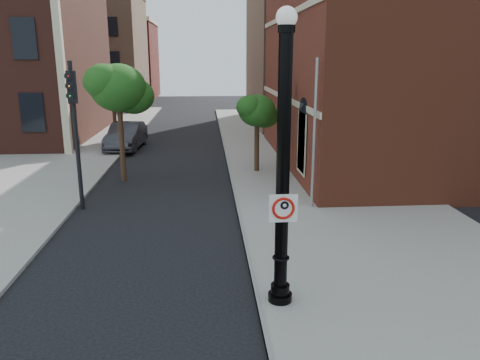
{
  "coord_description": "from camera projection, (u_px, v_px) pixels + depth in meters",
  "views": [
    {
      "loc": [
        0.92,
        -10.2,
        5.49
      ],
      "look_at": [
        1.82,
        2.0,
        2.29
      ],
      "focal_mm": 35.0,
      "sensor_mm": 36.0,
      "label": 1
    }
  ],
  "objects": [
    {
      "name": "traffic_signal_left",
      "position": [
        74.0,
        112.0,
        16.58
      ],
      "size": [
        0.4,
        0.47,
        5.4
      ],
      "rotation": [
        0.0,
        0.0,
        0.23
      ],
      "color": "black",
      "rests_on": "ground"
    },
    {
      "name": "street_tree_b",
      "position": [
        113.0,
        87.0,
        29.65
      ],
      "size": [
        2.61,
        2.36,
        4.71
      ],
      "color": "#352215",
      "rests_on": "ground"
    },
    {
      "name": "utility_pole",
      "position": [
        314.0,
        137.0,
        16.78
      ],
      "size": [
        0.11,
        0.11,
        5.5
      ],
      "primitive_type": "cylinder",
      "color": "#999999",
      "rests_on": "ground"
    },
    {
      "name": "street_tree_a",
      "position": [
        119.0,
        89.0,
        20.61
      ],
      "size": [
        2.92,
        2.64,
        5.26
      ],
      "color": "#352215",
      "rests_on": "ground"
    },
    {
      "name": "ground",
      "position": [
        170.0,
        295.0,
        11.17
      ],
      "size": [
        120.0,
        120.0,
        0.0
      ],
      "primitive_type": "plane",
      "color": "black",
      "rests_on": "ground"
    },
    {
      "name": "bg_building_red",
      "position": [
        112.0,
        61.0,
        65.01
      ],
      "size": [
        12.0,
        12.0,
        10.0
      ],
      "primitive_type": "cube",
      "color": "maroon",
      "rests_on": "ground"
    },
    {
      "name": "traffic_signal_right",
      "position": [
        285.0,
        109.0,
        20.92
      ],
      "size": [
        0.32,
        0.4,
        4.83
      ],
      "rotation": [
        0.0,
        0.0,
        -0.07
      ],
      "color": "black",
      "rests_on": "ground"
    },
    {
      "name": "no_parking_sign",
      "position": [
        283.0,
        208.0,
        9.96
      ],
      "size": [
        0.62,
        0.07,
        0.62
      ],
      "rotation": [
        0.0,
        0.0,
        0.01
      ],
      "color": "white",
      "rests_on": "ground"
    },
    {
      "name": "lamppost",
      "position": [
        283.0,
        179.0,
        9.97
      ],
      "size": [
        0.55,
        0.55,
        6.47
      ],
      "color": "black",
      "rests_on": "ground"
    },
    {
      "name": "parked_car",
      "position": [
        126.0,
        136.0,
        28.82
      ],
      "size": [
        2.07,
        5.08,
        1.64
      ],
      "primitive_type": "imported",
      "rotation": [
        0.0,
        0.0,
        -0.07
      ],
      "color": "#2D2D32",
      "rests_on": "ground"
    },
    {
      "name": "bg_building_tan_b",
      "position": [
        383.0,
        39.0,
        39.47
      ],
      "size": [
        22.0,
        14.0,
        14.0
      ],
      "primitive_type": "cube",
      "color": "#966E52",
      "rests_on": "ground"
    },
    {
      "name": "bg_building_tan_a",
      "position": [
        86.0,
        53.0,
        51.25
      ],
      "size": [
        12.0,
        12.0,
        12.0
      ],
      "primitive_type": "cube",
      "color": "#966E52",
      "rests_on": "ground"
    },
    {
      "name": "sidewalk_right",
      "position": [
        319.0,
        181.0,
        21.23
      ],
      "size": [
        8.0,
        60.0,
        0.12
      ],
      "primitive_type": "cube",
      "color": "gray",
      "rests_on": "ground"
    },
    {
      "name": "street_tree_c",
      "position": [
        258.0,
        112.0,
        22.3
      ],
      "size": [
        2.12,
        1.91,
        3.82
      ],
      "color": "#352215",
      "rests_on": "ground"
    },
    {
      "name": "sidewalk_left",
      "position": [
        40.0,
        152.0,
        27.88
      ],
      "size": [
        10.0,
        50.0,
        0.12
      ],
      "primitive_type": "cube",
      "color": "gray",
      "rests_on": "ground"
    },
    {
      "name": "curb_edge",
      "position": [
        232.0,
        183.0,
        20.95
      ],
      "size": [
        0.1,
        60.0,
        0.14
      ],
      "primitive_type": "cube",
      "color": "gray",
      "rests_on": "ground"
    }
  ]
}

